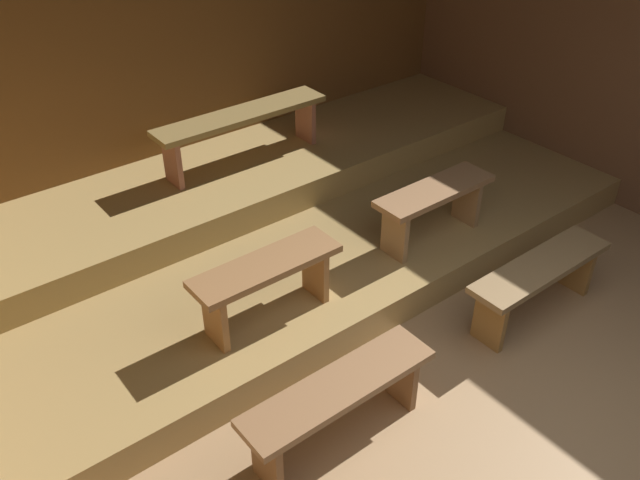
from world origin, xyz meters
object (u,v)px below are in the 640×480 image
at_px(bench_floor_left, 339,397).
at_px(bench_lower_right, 434,200).
at_px(bench_floor_right, 539,275).
at_px(bench_lower_left, 267,276).
at_px(bench_middle_center, 242,122).

distance_m(bench_floor_left, bench_lower_right, 2.06).
distance_m(bench_floor_right, bench_lower_left, 2.06).
bearing_deg(bench_floor_right, bench_middle_center, 108.30).
height_order(bench_lower_left, bench_middle_center, bench_middle_center).
bearing_deg(bench_middle_center, bench_floor_left, -111.72).
height_order(bench_floor_right, bench_middle_center, bench_middle_center).
xyz_separation_m(bench_floor_left, bench_middle_center, (1.07, 2.68, 0.54)).
height_order(bench_lower_left, bench_lower_right, same).
xyz_separation_m(bench_lower_left, bench_lower_right, (1.65, 0.00, 0.00)).
distance_m(bench_floor_left, bench_floor_right, 1.96).
distance_m(bench_lower_left, bench_middle_center, 1.96).
relative_size(bench_lower_left, bench_middle_center, 0.65).
xyz_separation_m(bench_lower_left, bench_middle_center, (0.91, 1.71, 0.29)).
relative_size(bench_lower_left, bench_lower_right, 1.00).
bearing_deg(bench_floor_left, bench_lower_left, 81.03).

